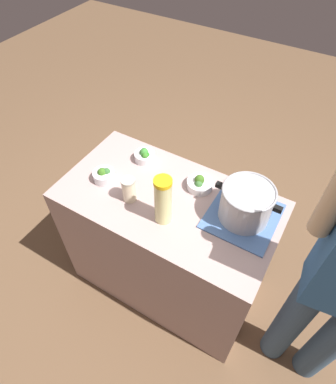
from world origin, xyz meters
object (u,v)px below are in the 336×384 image
mason_jar (129,189)px  cooking_pot (246,203)px  broccoli_bowl_center (145,156)px  broccoli_bowl_front (104,175)px  broccoli_bowl_back (200,184)px  lemonade_pitcher (163,200)px

mason_jar → cooking_pot: bearing=19.0°
cooking_pot → mason_jar: bearing=-161.0°
cooking_pot → broccoli_bowl_center: (-0.63, 0.09, -0.07)m
broccoli_bowl_front → broccoli_bowl_back: (0.46, 0.20, -0.00)m
cooking_pot → lemonade_pitcher: size_ratio=1.18×
lemonade_pitcher → mason_jar: bearing=174.0°
mason_jar → broccoli_bowl_center: bearing=108.3°
broccoli_bowl_center → broccoli_bowl_back: size_ratio=0.85×
cooking_pot → broccoli_bowl_back: bearing=166.7°
lemonade_pitcher → broccoli_bowl_front: lemonade_pitcher is taller
lemonade_pitcher → cooking_pot: bearing=32.5°
broccoli_bowl_front → broccoli_bowl_back: broccoli_bowl_back is taller
cooking_pot → broccoli_bowl_back: (-0.27, 0.06, -0.07)m
lemonade_pitcher → broccoli_bowl_front: (-0.41, 0.07, -0.10)m
broccoli_bowl_front → broccoli_bowl_back: bearing=23.8°
cooking_pot → broccoli_bowl_center: size_ratio=2.74×
mason_jar → broccoli_bowl_center: 0.30m
lemonade_pitcher → broccoli_bowl_front: 0.43m
cooking_pot → mason_jar: (-0.54, -0.18, -0.03)m
broccoli_bowl_front → broccoli_bowl_back: size_ratio=0.86×
lemonade_pitcher → broccoli_bowl_back: size_ratio=1.97×
broccoli_bowl_front → broccoli_bowl_center: size_ratio=1.01×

